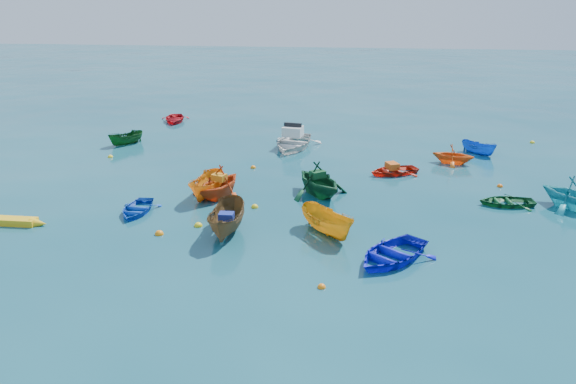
# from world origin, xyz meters

# --- Properties ---
(ground) EXTENTS (160.00, 160.00, 0.00)m
(ground) POSITION_xyz_m (0.00, 0.00, 0.00)
(ground) COLOR #0B3F50
(ground) RESTS_ON ground
(dinghy_blue_sw) EXTENTS (1.91, 2.63, 0.54)m
(dinghy_blue_sw) POSITION_xyz_m (-6.65, 2.58, 0.00)
(dinghy_blue_sw) COLOR #0E43B8
(dinghy_blue_sw) RESTS_ON ground
(sampan_brown_mid) EXTENTS (1.36, 3.49, 1.34)m
(sampan_brown_mid) POSITION_xyz_m (-2.03, 0.81, 0.00)
(sampan_brown_mid) COLOR brown
(sampan_brown_mid) RESTS_ON ground
(dinghy_blue_se) EXTENTS (4.13, 4.32, 0.73)m
(dinghy_blue_se) POSITION_xyz_m (4.62, -0.86, 0.00)
(dinghy_blue_se) COLOR #1017CA
(dinghy_blue_se) RESTS_ON ground
(dinghy_orange_w) EXTENTS (3.64, 3.90, 1.66)m
(dinghy_orange_w) POSITION_xyz_m (-3.39, 5.01, 0.00)
(dinghy_orange_w) COLOR #C83F12
(dinghy_orange_w) RESTS_ON ground
(sampan_yellow_mid) EXTENTS (2.90, 3.15, 1.21)m
(sampan_yellow_mid) POSITION_xyz_m (2.10, 1.20, 0.00)
(sampan_yellow_mid) COLOR orange
(sampan_yellow_mid) RESTS_ON ground
(dinghy_green_e) EXTENTS (2.74, 2.08, 0.53)m
(dinghy_green_e) POSITION_xyz_m (10.30, 5.59, 0.00)
(dinghy_green_e) COLOR #145629
(dinghy_green_e) RESTS_ON ground
(dinghy_cyan_se) EXTENTS (4.00, 4.04, 1.61)m
(dinghy_cyan_se) POSITION_xyz_m (13.20, 5.49, 0.00)
(dinghy_cyan_se) COLOR teal
(dinghy_cyan_se) RESTS_ON ground
(sampan_orange_n) EXTENTS (1.58, 3.30, 1.23)m
(sampan_orange_n) POSITION_xyz_m (-3.96, 4.99, 0.00)
(sampan_orange_n) COLOR orange
(sampan_orange_n) RESTS_ON ground
(dinghy_green_n) EXTENTS (4.29, 4.40, 1.76)m
(dinghy_green_n) POSITION_xyz_m (1.41, 5.88, 0.00)
(dinghy_green_n) COLOR #124D29
(dinghy_green_n) RESTS_ON ground
(dinghy_red_ne) EXTENTS (3.37, 3.01, 0.58)m
(dinghy_red_ne) POSITION_xyz_m (5.28, 9.72, 0.00)
(dinghy_red_ne) COLOR red
(dinghy_red_ne) RESTS_ON ground
(sampan_blue_far) EXTENTS (2.33, 2.24, 0.91)m
(sampan_blue_far) POSITION_xyz_m (10.69, 14.36, 0.00)
(sampan_blue_far) COLOR blue
(sampan_blue_far) RESTS_ON ground
(dinghy_red_far) EXTENTS (2.82, 3.45, 0.63)m
(dinghy_red_far) POSITION_xyz_m (-10.67, 20.81, 0.00)
(dinghy_red_far) COLOR red
(dinghy_red_far) RESTS_ON ground
(dinghy_orange_far) EXTENTS (2.82, 2.60, 1.24)m
(dinghy_orange_far) POSITION_xyz_m (8.81, 12.12, 0.00)
(dinghy_orange_far) COLOR orange
(dinghy_orange_far) RESTS_ON ground
(sampan_green_far) EXTENTS (2.26, 2.49, 0.95)m
(sampan_green_far) POSITION_xyz_m (-11.72, 13.92, 0.00)
(sampan_green_far) COLOR #114A1A
(sampan_green_far) RESTS_ON ground
(kayak_yellow) EXTENTS (3.87, 0.58, 0.39)m
(kayak_yellow) POSITION_xyz_m (-12.00, 0.60, 0.00)
(kayak_yellow) COLOR yellow
(kayak_yellow) RESTS_ON ground
(motorboat_white) EXTENTS (3.82, 4.86, 1.52)m
(motorboat_white) POSITION_xyz_m (-0.83, 14.46, 0.00)
(motorboat_white) COLOR silver
(motorboat_white) RESTS_ON ground
(tarp_blue_a) EXTENTS (0.61, 0.47, 0.29)m
(tarp_blue_a) POSITION_xyz_m (-2.03, 0.66, 0.82)
(tarp_blue_a) COLOR navy
(tarp_blue_a) RESTS_ON sampan_brown_mid
(tarp_orange_a) EXTENTS (0.79, 0.69, 0.32)m
(tarp_orange_a) POSITION_xyz_m (-3.37, 5.06, 0.99)
(tarp_orange_a) COLOR orange
(tarp_orange_a) RESTS_ON dinghy_orange_w
(tarp_green_b) EXTENTS (0.86, 0.82, 0.33)m
(tarp_green_b) POSITION_xyz_m (1.35, 5.96, 1.05)
(tarp_green_b) COLOR #124822
(tarp_green_b) RESTS_ON dinghy_green_n
(tarp_orange_b) EXTENTS (0.82, 0.90, 0.35)m
(tarp_orange_b) POSITION_xyz_m (5.19, 9.68, 0.47)
(tarp_orange_b) COLOR #D45515
(tarp_orange_b) RESTS_ON dinghy_red_ne
(buoy_or_a) EXTENTS (0.37, 0.37, 0.37)m
(buoy_or_a) POSITION_xyz_m (-4.82, 0.33, 0.00)
(buoy_or_a) COLOR orange
(buoy_or_a) RESTS_ON ground
(buoy_ye_a) EXTENTS (0.33, 0.33, 0.33)m
(buoy_ye_a) POSITION_xyz_m (-1.42, 3.81, 0.00)
(buoy_ye_a) COLOR yellow
(buoy_ye_a) RESTS_ON ground
(buoy_or_b) EXTENTS (0.29, 0.29, 0.29)m
(buoy_or_b) POSITION_xyz_m (2.15, -3.27, 0.00)
(buoy_or_b) COLOR orange
(buoy_or_b) RESTS_ON ground
(buoy_or_c) EXTENTS (0.31, 0.31, 0.31)m
(buoy_or_c) POSITION_xyz_m (-2.58, 9.83, 0.00)
(buoy_or_c) COLOR orange
(buoy_or_c) RESTS_ON ground
(buoy_ye_c) EXTENTS (0.36, 0.36, 0.36)m
(buoy_ye_c) POSITION_xyz_m (-3.44, 1.36, 0.00)
(buoy_ye_c) COLOR yellow
(buoy_ye_c) RESTS_ON ground
(buoy_or_d) EXTENTS (0.30, 0.30, 0.30)m
(buoy_or_d) POSITION_xyz_m (10.61, 8.19, 0.00)
(buoy_or_d) COLOR orange
(buoy_or_d) RESTS_ON ground
(buoy_ye_d) EXTENTS (0.30, 0.30, 0.30)m
(buoy_ye_d) POSITION_xyz_m (-11.55, 10.94, 0.00)
(buoy_ye_d) COLOR yellow
(buoy_ye_d) RESTS_ON ground
(buoy_or_e) EXTENTS (0.34, 0.34, 0.34)m
(buoy_or_e) POSITION_xyz_m (-1.43, 18.97, 0.00)
(buoy_or_e) COLOR orange
(buoy_or_e) RESTS_ON ground
(buoy_ye_e) EXTENTS (0.32, 0.32, 0.32)m
(buoy_ye_e) POSITION_xyz_m (14.77, 17.46, 0.00)
(buoy_ye_e) COLOR yellow
(buoy_ye_e) RESTS_ON ground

